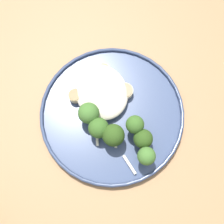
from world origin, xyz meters
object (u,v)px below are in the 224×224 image
object	(u,v)px
seared_scallop_front_small	(91,107)
seared_scallop_tiny_bay	(103,71)
broccoli_floret_right_tilted	(146,156)
seared_scallop_rear_pale	(87,81)
seared_scallop_center_golden	(93,95)
broccoli_floret_split_head	(99,128)
seared_scallop_right_edge	(75,96)
broccoli_floret_small_sprig	(143,139)
broccoli_floret_near_rim	(90,113)
seared_scallop_left_edge	(107,86)
seared_scallop_tilted_round	(124,90)
broccoli_floret_rear_charred	(113,135)
broccoli_floret_front_edge	(135,125)
dinner_plate	(112,114)

from	to	relation	value
seared_scallop_front_small	seared_scallop_tiny_bay	world-z (taller)	seared_scallop_front_small
broccoli_floret_right_tilted	seared_scallop_rear_pale	bearing A→B (deg)	13.59
seared_scallop_center_golden	broccoli_floret_split_head	size ratio (longest dim) A/B	0.56
seared_scallop_right_edge	broccoli_floret_right_tilted	xyz separation A→B (m)	(-0.17, -0.08, 0.02)
seared_scallop_tiny_bay	broccoli_floret_small_sprig	size ratio (longest dim) A/B	0.59
seared_scallop_center_golden	broccoli_floret_near_rim	world-z (taller)	broccoli_floret_near_rim
seared_scallop_left_edge	seared_scallop_tilted_round	bearing A→B (deg)	-124.20
broccoli_floret_rear_charred	broccoli_floret_split_head	bearing A→B (deg)	40.25
broccoli_floret_right_tilted	broccoli_floret_rear_charred	world-z (taller)	same
broccoli_floret_front_edge	broccoli_floret_right_tilted	xyz separation A→B (m)	(-0.06, 0.00, -0.00)
seared_scallop_left_edge	broccoli_floret_split_head	size ratio (longest dim) A/B	0.48
dinner_plate	broccoli_floret_small_sprig	size ratio (longest dim) A/B	5.77
seared_scallop_tiny_bay	seared_scallop_rear_pale	size ratio (longest dim) A/B	1.31
seared_scallop_tilted_round	broccoli_floret_near_rim	distance (m)	0.09
dinner_plate	broccoli_floret_rear_charred	world-z (taller)	broccoli_floret_rear_charred
dinner_plate	seared_scallop_tilted_round	bearing A→B (deg)	-50.76
seared_scallop_right_edge	broccoli_floret_rear_charred	bearing A→B (deg)	-160.33
seared_scallop_tiny_bay	broccoli_floret_front_edge	distance (m)	0.14
seared_scallop_front_small	broccoli_floret_rear_charred	distance (m)	0.08
broccoli_floret_rear_charred	broccoli_floret_front_edge	bearing A→B (deg)	-86.51
seared_scallop_right_edge	broccoli_floret_split_head	size ratio (longest dim) A/B	0.51
seared_scallop_rear_pale	broccoli_floret_small_sprig	world-z (taller)	broccoli_floret_small_sprig
broccoli_floret_front_edge	broccoli_floret_rear_charred	size ratio (longest dim) A/B	1.02
seared_scallop_front_small	broccoli_floret_split_head	xyz separation A→B (m)	(-0.05, 0.00, 0.02)
broccoli_floret_small_sprig	broccoli_floret_split_head	distance (m)	0.09
seared_scallop_front_small	seared_scallop_right_edge	size ratio (longest dim) A/B	0.84
seared_scallop_left_edge	broccoli_floret_rear_charred	bearing A→B (deg)	164.80
seared_scallop_tiny_bay	broccoli_floret_small_sprig	xyz separation A→B (m)	(-0.17, -0.01, 0.02)
seared_scallop_tilted_round	broccoli_floret_rear_charred	distance (m)	0.10
broccoli_floret_right_tilted	broccoli_floret_split_head	world-z (taller)	broccoli_floret_right_tilted
seared_scallop_left_edge	broccoli_floret_near_rim	xyz separation A→B (m)	(-0.05, 0.05, 0.02)
seared_scallop_rear_pale	seared_scallop_right_edge	world-z (taller)	same
broccoli_floret_right_tilted	broccoli_floret_near_rim	world-z (taller)	same
seared_scallop_tilted_round	seared_scallop_right_edge	bearing A→B (deg)	75.41
dinner_plate	seared_scallop_center_golden	bearing A→B (deg)	25.43
broccoli_floret_rear_charred	dinner_plate	bearing A→B (deg)	-19.44
seared_scallop_right_edge	broccoli_floret_near_rim	distance (m)	0.06
seared_scallop_center_golden	seared_scallop_left_edge	size ratio (longest dim) A/B	1.16
broccoli_floret_right_tilted	dinner_plate	bearing A→B (deg)	11.87
broccoli_floret_near_rim	seared_scallop_right_edge	bearing A→B (deg)	15.28
seared_scallop_tiny_bay	seared_scallop_right_edge	distance (m)	0.08
seared_scallop_rear_pale	seared_scallop_right_edge	xyz separation A→B (m)	(-0.02, 0.03, -0.00)
broccoli_floret_near_rim	seared_scallop_tilted_round	bearing A→B (deg)	-72.57
seared_scallop_rear_pale	broccoli_floret_near_rim	size ratio (longest dim) A/B	0.40
broccoli_floret_rear_charred	seared_scallop_left_edge	bearing A→B (deg)	-15.20
broccoli_floret_right_tilted	seared_scallop_center_golden	bearing A→B (deg)	16.24
dinner_plate	broccoli_floret_front_edge	bearing A→B (deg)	-150.19
broccoli_floret_right_tilted	broccoli_floret_rear_charred	distance (m)	0.07
seared_scallop_tiny_bay	seared_scallop_right_edge	size ratio (longest dim) A/B	1.10
seared_scallop_center_golden	seared_scallop_rear_pale	size ratio (longest dim) A/B	1.29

